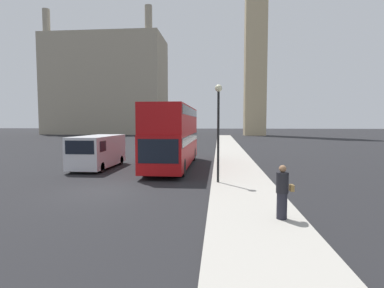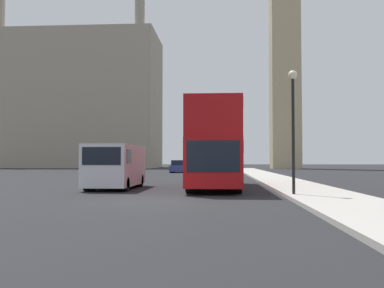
{
  "view_description": "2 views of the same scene",
  "coord_description": "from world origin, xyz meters",
  "px_view_note": "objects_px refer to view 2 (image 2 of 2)",
  "views": [
    {
      "loc": [
        5.38,
        -13.48,
        3.21
      ],
      "look_at": [
        3.5,
        7.21,
        1.72
      ],
      "focal_mm": 28.0,
      "sensor_mm": 36.0,
      "label": 1
    },
    {
      "loc": [
        2.42,
        -15.52,
        1.49
      ],
      "look_at": [
        0.44,
        14.17,
        2.64
      ],
      "focal_mm": 40.0,
      "sensor_mm": 36.0,
      "label": 2
    }
  ],
  "objects_px": {
    "white_van": "(116,165)",
    "red_double_decker_bus": "(215,144)",
    "parked_sedan": "(179,167)",
    "street_lamp": "(293,111)"
  },
  "relations": [
    {
      "from": "parked_sedan",
      "to": "street_lamp",
      "type": "bearing_deg",
      "value": -77.18
    },
    {
      "from": "red_double_decker_bus",
      "to": "white_van",
      "type": "bearing_deg",
      "value": -168.49
    },
    {
      "from": "white_van",
      "to": "red_double_decker_bus",
      "type": "bearing_deg",
      "value": 11.51
    },
    {
      "from": "red_double_decker_bus",
      "to": "street_lamp",
      "type": "xyz_separation_m",
      "value": [
        3.22,
        -5.96,
        1.07
      ]
    },
    {
      "from": "white_van",
      "to": "parked_sedan",
      "type": "relative_size",
      "value": 1.18
    },
    {
      "from": "red_double_decker_bus",
      "to": "street_lamp",
      "type": "distance_m",
      "value": 6.86
    },
    {
      "from": "white_van",
      "to": "street_lamp",
      "type": "distance_m",
      "value": 10.02
    },
    {
      "from": "red_double_decker_bus",
      "to": "white_van",
      "type": "height_order",
      "value": "red_double_decker_bus"
    },
    {
      "from": "white_van",
      "to": "parked_sedan",
      "type": "height_order",
      "value": "white_van"
    },
    {
      "from": "red_double_decker_bus",
      "to": "parked_sedan",
      "type": "distance_m",
      "value": 30.03
    }
  ]
}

